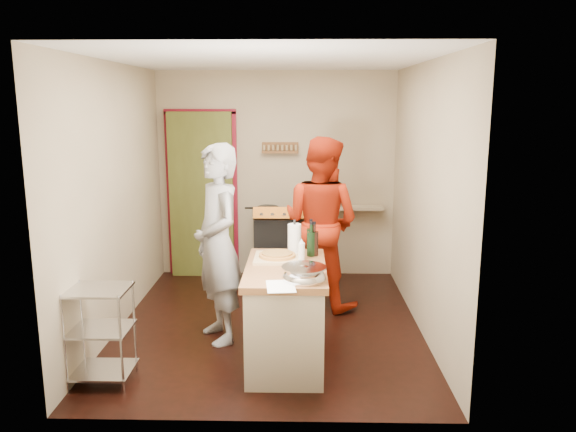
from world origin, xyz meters
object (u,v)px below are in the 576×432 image
Objects in this scene: stove at (279,246)px; person_stripe at (218,244)px; island at (286,311)px; person_red at (321,223)px; wire_shelving at (100,331)px.

stove is 1.89m from person_stripe.
island is 0.93m from person_stripe.
wire_shelving is at bearing 77.04° from person_red.
stove is 0.54× the size of person_stripe.
person_stripe is 1.00× the size of person_red.
person_red is at bearing 106.17° from person_stripe.
wire_shelving is (-1.33, -2.62, -0.01)m from stove.
person_stripe is (-0.50, -1.76, 0.48)m from stove.
person_red is (1.81, 1.81, 0.49)m from wire_shelving.
person_stripe is (0.82, 0.86, 0.49)m from wire_shelving.
wire_shelving is 0.63× the size of island.
stove is 2.24m from island.
person_stripe reaches higher than island.
stove is 0.80× the size of island.
person_stripe reaches higher than wire_shelving.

